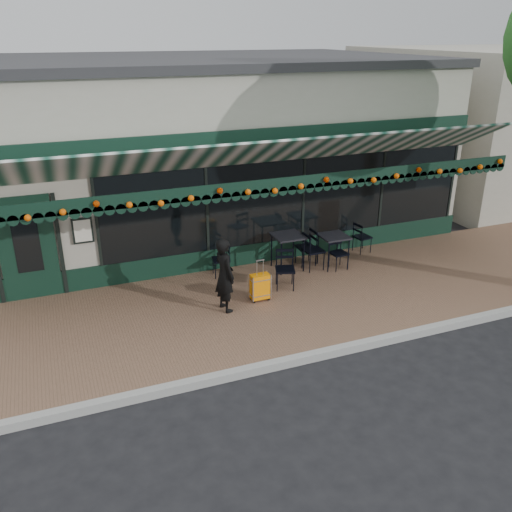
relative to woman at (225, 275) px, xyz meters
name	(u,v)px	position (x,y,z in m)	size (l,w,h in m)	color
ground	(328,354)	(1.26, -1.99, -0.91)	(80.00, 80.00, 0.00)	black
sidewalk	(282,302)	(1.26, 0.01, -0.83)	(18.00, 4.00, 0.15)	brown
curb	(330,352)	(1.26, -2.07, -0.83)	(18.00, 0.16, 0.15)	#9E9E99
restaurant_building	(201,146)	(1.26, 5.84, 1.37)	(12.00, 9.60, 4.50)	#A09C8B
woman	(225,275)	(0.00, 0.00, 0.00)	(0.55, 0.36, 1.51)	black
suitcase	(260,287)	(0.80, 0.12, -0.45)	(0.40, 0.22, 0.90)	orange
cafe_table_a	(334,239)	(3.06, 1.12, -0.06)	(0.63, 0.63, 0.78)	black
cafe_table_b	(288,238)	(2.00, 1.39, 0.00)	(0.68, 0.68, 0.84)	black
chair_a_left	(306,248)	(2.50, 1.44, -0.32)	(0.43, 0.43, 0.87)	black
chair_a_right	(362,237)	(4.19, 1.66, -0.37)	(0.39, 0.39, 0.78)	black
chair_a_front	(339,254)	(3.11, 0.94, -0.38)	(0.38, 0.38, 0.76)	black
chair_b_left	(221,260)	(0.43, 1.58, -0.37)	(0.39, 0.39, 0.78)	black
chair_b_right	(313,251)	(2.56, 1.17, -0.31)	(0.45, 0.45, 0.90)	black
chair_b_front	(285,270)	(1.52, 0.46, -0.33)	(0.43, 0.43, 0.86)	black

